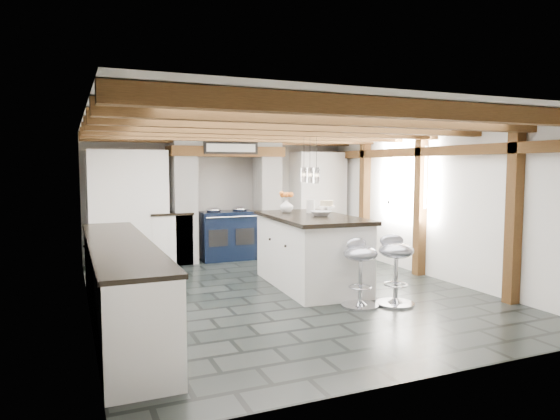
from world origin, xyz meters
name	(u,v)px	position (x,y,z in m)	size (l,w,h in m)	color
ground	(285,292)	(0.00, 0.00, 0.00)	(6.00, 6.00, 0.00)	black
room_shell	(213,209)	(-0.61, 1.42, 1.07)	(6.00, 6.03, 6.00)	white
range_cooker	(227,234)	(0.00, 2.68, 0.47)	(1.00, 0.63, 0.99)	black
kitchen_island	(310,250)	(0.49, 0.20, 0.52)	(1.20, 2.13, 1.37)	white
bar_stool_near	(396,262)	(1.03, -1.10, 0.55)	(0.55, 0.55, 0.88)	silver
bar_stool_far	(360,265)	(0.57, -0.99, 0.53)	(0.46, 0.46, 0.85)	silver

